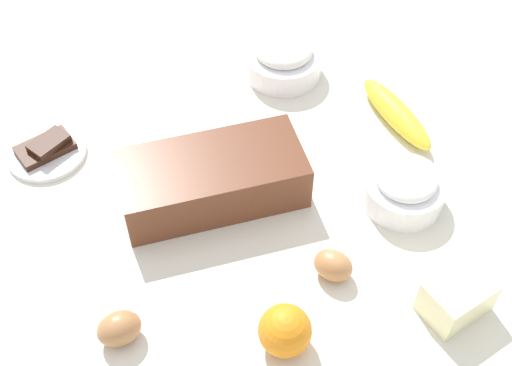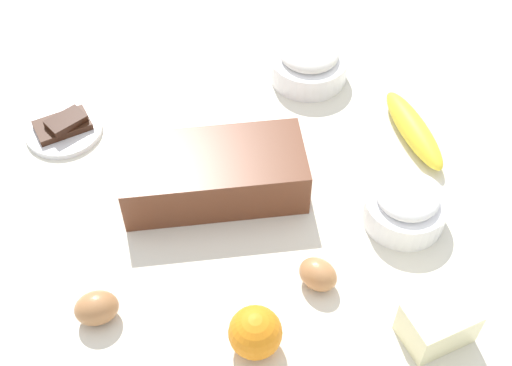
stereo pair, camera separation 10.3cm
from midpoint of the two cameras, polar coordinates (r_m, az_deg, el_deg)
The scene contains 10 objects.
ground_plane at distance 1.07m, azimuth -2.76°, elevation -1.91°, with size 2.40×2.40×0.02m, color silver.
loaf_pan at distance 1.04m, azimuth -6.55°, elevation 0.26°, with size 0.29×0.16×0.08m.
flour_bowl at distance 1.25m, azimuth -0.06°, elevation 10.32°, with size 0.14×0.14×0.07m.
sugar_bowl at distance 1.04m, azimuth 9.71°, elevation -0.55°, with size 0.12×0.12×0.07m.
banana at distance 1.17m, azimuth 9.32°, elevation 5.69°, with size 0.19×0.04×0.04m, color yellow.
orange_fruit at distance 0.89m, azimuth -0.91°, elevation -12.57°, with size 0.07×0.07×0.07m, color orange.
butter_block at distance 0.95m, azimuth 13.65°, elevation -9.55°, with size 0.09×0.06×0.06m, color #F4EDB2.
egg_near_butter at distance 0.96m, azimuth 3.49°, elevation -7.14°, with size 0.04×0.04×0.06m, color #BC7F4D.
egg_beside_bowl at distance 0.93m, azimuth -14.65°, elevation -12.00°, with size 0.05×0.05×0.06m, color #AD7546.
chocolate_plate at distance 1.18m, azimuth -19.67°, elevation 2.49°, with size 0.13×0.13×0.03m.
Camera 1 is at (-0.25, -0.62, 0.82)m, focal length 47.41 mm.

